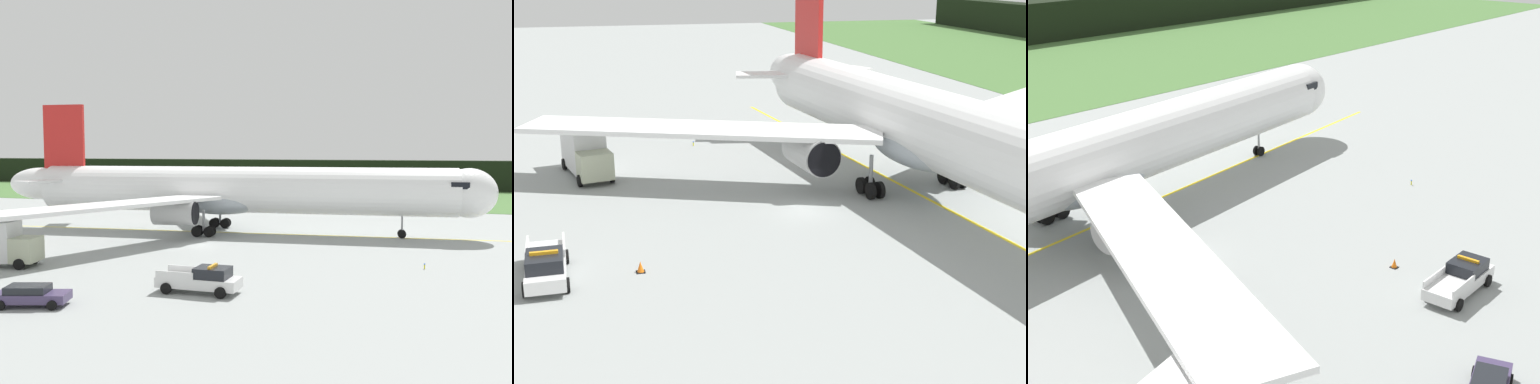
% 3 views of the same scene
% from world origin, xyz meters
% --- Properties ---
extents(ground, '(320.00, 320.00, 0.00)m').
position_xyz_m(ground, '(0.00, 0.00, 0.00)').
color(ground, '#949A98').
extents(taxiway_centerline_main, '(75.64, 8.27, 0.01)m').
position_xyz_m(taxiway_centerline_main, '(1.24, 8.97, 0.00)').
color(taxiway_centerline_main, yellow).
rests_on(taxiway_centerline_main, ground).
extents(airliner, '(57.44, 52.49, 15.06)m').
position_xyz_m(airliner, '(0.51, 8.89, 4.88)').
color(airliner, white).
rests_on(airliner, ground).
extents(ops_pickup_truck, '(5.66, 2.31, 1.94)m').
position_xyz_m(ops_pickup_truck, '(7.33, -16.41, 0.90)').
color(ops_pickup_truck, silver).
rests_on(ops_pickup_truck, ground).
extents(apron_cone, '(0.48, 0.48, 0.61)m').
position_xyz_m(apron_cone, '(7.48, -11.66, 0.29)').
color(apron_cone, black).
rests_on(apron_cone, ground).
extents(taxiway_edge_light_east, '(0.12, 0.12, 0.46)m').
position_xyz_m(taxiway_edge_light_east, '(21.57, -4.44, 0.25)').
color(taxiway_edge_light_east, yellow).
rests_on(taxiway_edge_light_east, ground).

